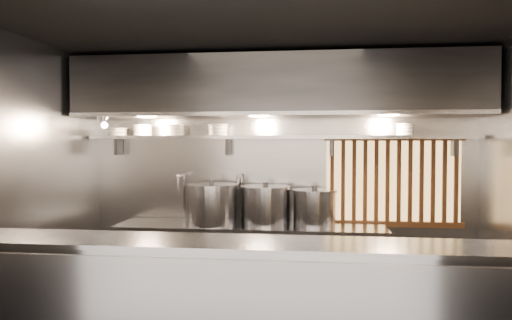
% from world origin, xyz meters
% --- Properties ---
extents(ceiling, '(4.50, 4.50, 0.00)m').
position_xyz_m(ceiling, '(0.00, 0.00, 2.80)').
color(ceiling, black).
rests_on(ceiling, wall_back).
extents(wall_back, '(4.50, 0.00, 4.50)m').
position_xyz_m(wall_back, '(0.00, 1.50, 1.40)').
color(wall_back, gray).
rests_on(wall_back, floor).
extents(wall_left, '(0.00, 3.00, 3.00)m').
position_xyz_m(wall_left, '(-2.25, 0.00, 1.40)').
color(wall_left, gray).
rests_on(wall_left, floor).
extents(cooking_bench, '(3.00, 0.70, 0.90)m').
position_xyz_m(cooking_bench, '(-0.30, 1.13, 0.45)').
color(cooking_bench, '#97979C').
rests_on(cooking_bench, floor).
extents(bowl_shelf, '(4.40, 0.34, 0.04)m').
position_xyz_m(bowl_shelf, '(0.00, 1.32, 1.88)').
color(bowl_shelf, '#97979C').
rests_on(bowl_shelf, wall_back).
extents(exhaust_hood, '(4.40, 0.81, 0.65)m').
position_xyz_m(exhaust_hood, '(0.00, 1.10, 2.42)').
color(exhaust_hood, '#2D2D30').
rests_on(exhaust_hood, ceiling).
extents(wood_screen, '(1.56, 0.09, 1.04)m').
position_xyz_m(wood_screen, '(1.30, 1.45, 1.38)').
color(wood_screen, '#EDBB6A').
rests_on(wood_screen, wall_back).
extents(faucet_left, '(0.04, 0.30, 0.50)m').
position_xyz_m(faucet_left, '(-1.15, 1.37, 1.31)').
color(faucet_left, silver).
rests_on(faucet_left, wall_back).
extents(faucet_right, '(0.04, 0.30, 0.50)m').
position_xyz_m(faucet_right, '(-0.45, 1.37, 1.31)').
color(faucet_right, silver).
rests_on(faucet_right, wall_back).
extents(heat_lamp, '(0.25, 0.35, 0.20)m').
position_xyz_m(heat_lamp, '(-1.90, 0.85, 2.07)').
color(heat_lamp, '#97979C').
rests_on(heat_lamp, exhaust_hood).
extents(pendant_bulb, '(0.09, 0.09, 0.19)m').
position_xyz_m(pendant_bulb, '(-0.10, 1.20, 1.96)').
color(pendant_bulb, '#2D2D30').
rests_on(pendant_bulb, exhaust_hood).
extents(stock_pot_left, '(0.67, 0.67, 0.49)m').
position_xyz_m(stock_pot_left, '(-0.73, 1.08, 1.13)').
color(stock_pot_left, '#97979C').
rests_on(stock_pot_left, cooking_bench).
extents(stock_pot_mid, '(0.64, 0.64, 0.47)m').
position_xyz_m(stock_pot_mid, '(-0.13, 1.18, 1.12)').
color(stock_pot_mid, '#97979C').
rests_on(stock_pot_mid, cooking_bench).
extents(stock_pot_right, '(0.66, 0.66, 0.44)m').
position_xyz_m(stock_pot_right, '(0.42, 1.17, 1.10)').
color(stock_pot_right, '#97979C').
rests_on(stock_pot_right, cooking_bench).
extents(bowl_stack_0, '(0.23, 0.23, 0.09)m').
position_xyz_m(bowl_stack_0, '(-1.93, 1.32, 1.95)').
color(bowl_stack_0, white).
rests_on(bowl_stack_0, bowl_shelf).
extents(bowl_stack_1, '(0.23, 0.23, 0.13)m').
position_xyz_m(bowl_stack_1, '(-1.62, 1.32, 1.97)').
color(bowl_stack_1, white).
rests_on(bowl_stack_1, bowl_shelf).
extents(bowl_stack_2, '(0.23, 0.23, 0.13)m').
position_xyz_m(bowl_stack_2, '(-1.22, 1.32, 1.97)').
color(bowl_stack_2, white).
rests_on(bowl_stack_2, bowl_shelf).
extents(bowl_stack_3, '(0.23, 0.23, 0.13)m').
position_xyz_m(bowl_stack_3, '(-0.71, 1.32, 1.97)').
color(bowl_stack_3, white).
rests_on(bowl_stack_3, bowl_shelf).
extents(bowl_stack_4, '(0.20, 0.20, 0.13)m').
position_xyz_m(bowl_stack_4, '(1.40, 1.32, 1.97)').
color(bowl_stack_4, white).
rests_on(bowl_stack_4, bowl_shelf).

